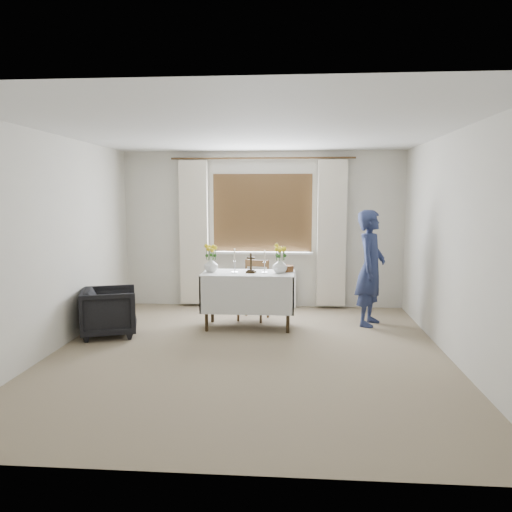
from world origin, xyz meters
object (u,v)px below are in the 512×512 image
(flower_vase_left, at_px, (211,265))
(armchair, at_px, (109,312))
(altar_table, at_px, (249,300))
(wooden_chair, at_px, (253,290))
(person, at_px, (371,268))
(flower_vase_right, at_px, (280,265))
(wooden_cross, at_px, (251,263))

(flower_vase_left, bearing_deg, armchair, -156.25)
(altar_table, relative_size, wooden_chair, 1.44)
(person, distance_m, flower_vase_right, 1.28)
(altar_table, distance_m, flower_vase_right, 0.65)
(wooden_chair, height_order, wooden_cross, wooden_cross)
(wooden_chair, distance_m, flower_vase_right, 0.75)
(flower_vase_left, bearing_deg, wooden_chair, 38.43)
(flower_vase_right, bearing_deg, altar_table, 177.76)
(altar_table, distance_m, flower_vase_left, 0.70)
(person, height_order, flower_vase_left, person)
(wooden_cross, height_order, flower_vase_left, wooden_cross)
(wooden_chair, xyz_separation_m, armchair, (-1.78, -0.98, -0.12))
(altar_table, height_order, armchair, altar_table)
(wooden_chair, bearing_deg, flower_vase_left, -127.28)
(person, xyz_separation_m, wooden_cross, (-1.64, -0.30, 0.09))
(person, height_order, wooden_cross, person)
(altar_table, relative_size, armchair, 1.81)
(flower_vase_right, bearing_deg, person, 13.24)
(wooden_chair, xyz_separation_m, wooden_cross, (0.01, -0.47, 0.46))
(altar_table, xyz_separation_m, wooden_cross, (0.04, -0.03, 0.51))
(flower_vase_left, xyz_separation_m, flower_vase_right, (0.94, -0.03, 0.00))
(armchair, height_order, flower_vase_left, flower_vase_left)
(wooden_chair, height_order, armchair, wooden_chair)
(altar_table, bearing_deg, armchair, -163.21)
(armchair, bearing_deg, flower_vase_left, -85.39)
(wooden_cross, bearing_deg, flower_vase_right, 12.61)
(armchair, height_order, flower_vase_right, flower_vase_right)
(wooden_chair, xyz_separation_m, flower_vase_right, (0.40, -0.46, 0.43))
(altar_table, xyz_separation_m, flower_vase_left, (-0.52, 0.02, 0.48))
(wooden_chair, xyz_separation_m, flower_vase_left, (-0.54, -0.43, 0.43))
(wooden_chair, bearing_deg, altar_table, -79.30)
(wooden_cross, bearing_deg, wooden_chair, 102.26)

